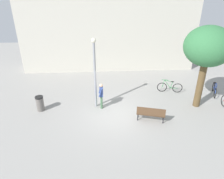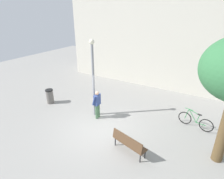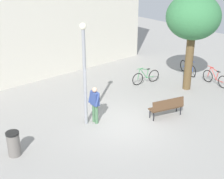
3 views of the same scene
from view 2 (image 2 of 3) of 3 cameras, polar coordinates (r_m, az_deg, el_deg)
ground_plane at (r=9.87m, az=-3.36°, el=-12.44°), size 36.00×36.00×0.00m
building_facade at (r=15.41m, az=13.64°, el=15.00°), size 15.05×2.00×7.36m
lamppost at (r=10.14m, az=-5.86°, el=4.72°), size 0.28×0.28×4.42m
person_by_lamppost at (r=10.42m, az=-4.59°, el=-4.13°), size 0.28×0.59×1.67m
park_bench at (r=8.26m, az=5.11°, el=-15.95°), size 1.67×0.88×0.92m
bicycle_green at (r=10.79m, az=24.29°, el=-8.88°), size 1.79×0.38×0.97m
trash_bin at (r=12.95m, az=-18.66°, el=-1.99°), size 0.49×0.49×0.96m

